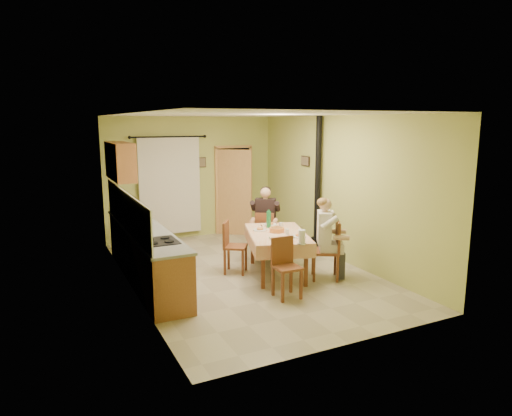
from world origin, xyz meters
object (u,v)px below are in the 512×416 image
dining_table (277,253)px  man_far (265,214)px  chair_far (265,243)px  chair_right (326,262)px  chair_near (287,279)px  stove_flue (317,203)px  man_right (326,229)px  chair_left (235,257)px

dining_table → man_far: 1.21m
chair_far → chair_right: size_ratio=0.91×
chair_far → chair_near: (-0.70, -2.08, 0.00)m
man_far → stove_flue: 1.14m
chair_far → man_far: size_ratio=0.67×
dining_table → man_far: bearing=92.1°
man_right → dining_table: bearing=78.4°
dining_table → chair_left: (-0.64, 0.41, -0.09)m
man_right → man_far: bearing=41.2°
chair_right → man_right: 0.59m
chair_near → man_far: (0.70, 2.09, 0.59)m
stove_flue → man_right: bearing=-118.4°
chair_far → chair_left: bearing=-111.9°
chair_far → chair_near: chair_near is taller
dining_table → chair_right: bearing=-22.8°
chair_far → man_far: (0.01, 0.01, 0.59)m
chair_left → man_right: (1.28, -0.97, 0.59)m
chair_far → stove_flue: size_ratio=0.33×
dining_table → man_right: man_right is taller
chair_right → chair_left: bearing=82.6°
stove_flue → man_far: bearing=172.2°
man_far → man_right: same height
dining_table → chair_left: bearing=165.8°
chair_far → stove_flue: (1.13, -0.14, 0.74)m
chair_far → man_right: bearing=-44.3°
chair_far → stove_flue: 1.36m
chair_near → man_right: 1.28m
dining_table → chair_near: chair_near is taller
chair_far → chair_near: size_ratio=1.00×
chair_right → man_right: bearing=90.0°
chair_near → chair_right: bearing=-155.2°
chair_far → chair_left: size_ratio=0.99×
chair_far → man_right: 1.75m
chair_near → chair_far: bearing=-107.2°
chair_left → man_far: 1.30m
chair_near → dining_table: bearing=-109.7°
chair_near → man_right: size_ratio=0.67×
chair_far → stove_flue: stove_flue is taller
chair_near → chair_left: (-0.25, 1.43, 0.00)m
chair_near → stove_flue: 2.76m
man_far → chair_far: bearing=-90.0°
dining_table → chair_right: (0.65, -0.57, -0.09)m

